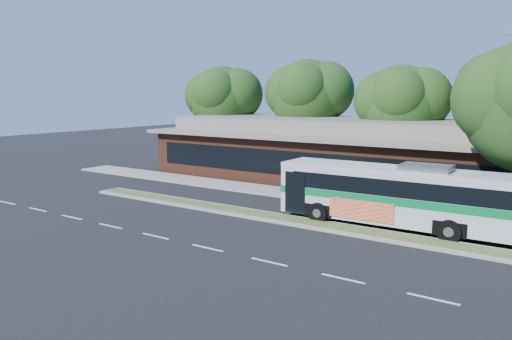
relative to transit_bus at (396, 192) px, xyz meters
name	(u,v)px	position (x,y,z in m)	size (l,w,h in m)	color
ground	(274,222)	(-5.21, -2.42, -1.72)	(120.00, 120.00, 0.00)	black
median_strip	(280,218)	(-5.21, -1.82, -1.65)	(26.00, 1.10, 0.15)	#445725
sidewalk	(332,199)	(-5.21, 3.98, -1.66)	(44.00, 2.60, 0.12)	gray
parking_lot	(159,167)	(-23.21, 7.58, -1.72)	(14.00, 12.00, 0.01)	black
plaza_building	(374,153)	(-5.21, 10.57, 0.41)	(33.20, 11.20, 4.45)	#5C2E1D
tree_bg_a	(227,98)	(-19.79, 12.72, 4.15)	(6.47, 5.80, 8.63)	black
tree_bg_b	(313,95)	(-11.77, 13.72, 4.42)	(6.69, 6.00, 9.00)	black
tree_bg_c	(407,103)	(-3.80, 12.71, 3.87)	(6.24, 5.60, 8.26)	black
transit_bus	(396,192)	(0.00, 0.00, 0.00)	(11.08, 2.79, 3.09)	silver
sedan	(213,166)	(-17.22, 7.56, -1.10)	(1.74, 4.28, 1.24)	silver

